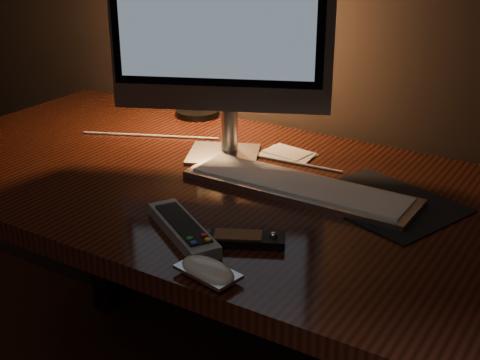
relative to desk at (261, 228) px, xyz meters
The scene contains 10 objects.
desk is the anchor object (origin of this frame).
monitor 0.45m from the desk, 161.45° to the left, with size 0.45×0.23×0.50m.
keyboard 0.18m from the desk, 18.41° to the right, with size 0.48×0.13×0.02m, color silver.
mousepad 0.30m from the desk, ahead, with size 0.27×0.22×0.00m, color black.
mouse 0.45m from the desk, 71.03° to the right, with size 0.10×0.05×0.02m, color white.
media_remote 0.34m from the desk, 64.45° to the right, with size 0.14×0.10×0.02m.
tv_remote 0.34m from the desk, 86.10° to the right, with size 0.21×0.16×0.03m.
papers 0.19m from the desk, 93.52° to the left, with size 0.12×0.08×0.01m, color white.
desk_lamp 0.56m from the desk, 145.12° to the left, with size 0.18×0.20×0.40m.
cable 0.23m from the desk, 161.30° to the left, with size 0.01×0.01×0.66m, color white.
Camera 1 is at (0.66, 0.79, 1.30)m, focal length 50.00 mm.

